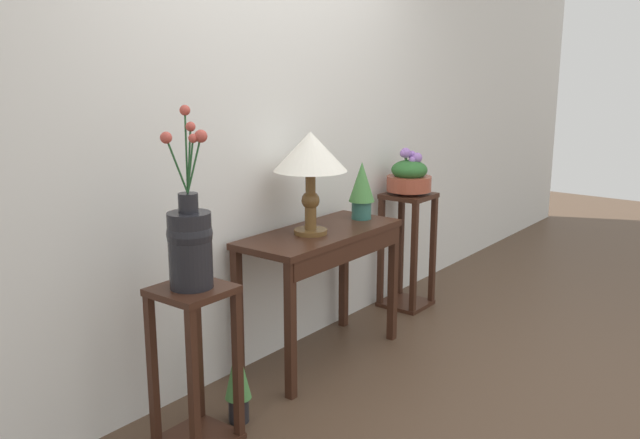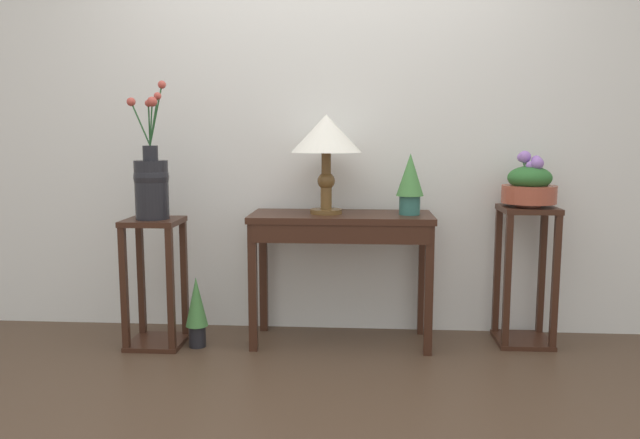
{
  "view_description": "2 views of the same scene",
  "coord_description": "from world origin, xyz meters",
  "px_view_note": "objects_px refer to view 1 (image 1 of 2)",
  "views": [
    {
      "loc": [
        -2.77,
        -1.17,
        1.66
      ],
      "look_at": [
        0.24,
        1.15,
        0.77
      ],
      "focal_mm": 38.61,
      "sensor_mm": 36.0,
      "label": 1
    },
    {
      "loc": [
        0.23,
        -2.34,
        1.19
      ],
      "look_at": [
        -0.01,
        1.11,
        0.71
      ],
      "focal_mm": 34.35,
      "sensor_mm": 36.0,
      "label": 2
    }
  ],
  "objects_px": {
    "console_table": "(324,252)",
    "flower_vase_tall_left": "(190,240)",
    "planter_bowl_wide_right": "(409,176)",
    "pedestal_stand_left": "(195,367)",
    "potted_plant_floor": "(238,378)",
    "potted_plant_on_console": "(362,188)",
    "table_lamp": "(310,156)",
    "pedestal_stand_right": "(407,251)"
  },
  "relations": [
    {
      "from": "console_table",
      "to": "flower_vase_tall_left",
      "type": "relative_size",
      "value": 1.35
    },
    {
      "from": "flower_vase_tall_left",
      "to": "planter_bowl_wide_right",
      "type": "xyz_separation_m",
      "value": [
        2.08,
        0.17,
        -0.02
      ]
    },
    {
      "from": "pedestal_stand_left",
      "to": "flower_vase_tall_left",
      "type": "xyz_separation_m",
      "value": [
        0.0,
        -0.0,
        0.57
      ]
    },
    {
      "from": "planter_bowl_wide_right",
      "to": "potted_plant_floor",
      "type": "height_order",
      "value": "planter_bowl_wide_right"
    },
    {
      "from": "potted_plant_on_console",
      "to": "potted_plant_floor",
      "type": "bearing_deg",
      "value": -174.04
    },
    {
      "from": "console_table",
      "to": "planter_bowl_wide_right",
      "type": "relative_size",
      "value": 3.29
    },
    {
      "from": "console_table",
      "to": "pedestal_stand_left",
      "type": "height_order",
      "value": "console_table"
    },
    {
      "from": "console_table",
      "to": "pedestal_stand_left",
      "type": "distance_m",
      "value": 1.08
    },
    {
      "from": "table_lamp",
      "to": "flower_vase_tall_left",
      "type": "xyz_separation_m",
      "value": [
        -0.95,
        -0.12,
        -0.24
      ]
    },
    {
      "from": "console_table",
      "to": "potted_plant_floor",
      "type": "relative_size",
      "value": 2.52
    },
    {
      "from": "console_table",
      "to": "pedestal_stand_left",
      "type": "bearing_deg",
      "value": -174.77
    },
    {
      "from": "flower_vase_tall_left",
      "to": "pedestal_stand_right",
      "type": "distance_m",
      "value": 2.16
    },
    {
      "from": "console_table",
      "to": "potted_plant_on_console",
      "type": "distance_m",
      "value": 0.48
    },
    {
      "from": "potted_plant_on_console",
      "to": "pedestal_stand_left",
      "type": "bearing_deg",
      "value": -175.77
    },
    {
      "from": "potted_plant_on_console",
      "to": "planter_bowl_wide_right",
      "type": "height_order",
      "value": "planter_bowl_wide_right"
    },
    {
      "from": "potted_plant_on_console",
      "to": "potted_plant_floor",
      "type": "height_order",
      "value": "potted_plant_on_console"
    },
    {
      "from": "planter_bowl_wide_right",
      "to": "console_table",
      "type": "bearing_deg",
      "value": -175.63
    },
    {
      "from": "pedestal_stand_left",
      "to": "planter_bowl_wide_right",
      "type": "relative_size",
      "value": 2.35
    },
    {
      "from": "potted_plant_on_console",
      "to": "planter_bowl_wide_right",
      "type": "xyz_separation_m",
      "value": [
        0.66,
        0.07,
        -0.03
      ]
    },
    {
      "from": "pedestal_stand_left",
      "to": "potted_plant_floor",
      "type": "xyz_separation_m",
      "value": [
        0.24,
        -0.02,
        -0.14
      ]
    },
    {
      "from": "potted_plant_floor",
      "to": "pedestal_stand_right",
      "type": "bearing_deg",
      "value": 5.99
    },
    {
      "from": "table_lamp",
      "to": "planter_bowl_wide_right",
      "type": "distance_m",
      "value": 1.16
    },
    {
      "from": "potted_plant_on_console",
      "to": "planter_bowl_wide_right",
      "type": "bearing_deg",
      "value": 6.01
    },
    {
      "from": "flower_vase_tall_left",
      "to": "pedestal_stand_left",
      "type": "bearing_deg",
      "value": 152.68
    },
    {
      "from": "console_table",
      "to": "potted_plant_floor",
      "type": "distance_m",
      "value": 0.91
    },
    {
      "from": "table_lamp",
      "to": "pedestal_stand_left",
      "type": "bearing_deg",
      "value": -172.93
    },
    {
      "from": "pedestal_stand_right",
      "to": "potted_plant_floor",
      "type": "relative_size",
      "value": 1.96
    },
    {
      "from": "potted_plant_on_console",
      "to": "pedestal_stand_right",
      "type": "bearing_deg",
      "value": 6.05
    },
    {
      "from": "potted_plant_on_console",
      "to": "pedestal_stand_left",
      "type": "distance_m",
      "value": 1.53
    },
    {
      "from": "table_lamp",
      "to": "potted_plant_floor",
      "type": "bearing_deg",
      "value": -169.21
    },
    {
      "from": "potted_plant_floor",
      "to": "pedestal_stand_left",
      "type": "bearing_deg",
      "value": 175.6
    },
    {
      "from": "table_lamp",
      "to": "pedestal_stand_right",
      "type": "xyz_separation_m",
      "value": [
        1.13,
        0.06,
        -0.77
      ]
    },
    {
      "from": "planter_bowl_wide_right",
      "to": "potted_plant_floor",
      "type": "distance_m",
      "value": 1.98
    },
    {
      "from": "pedestal_stand_right",
      "to": "planter_bowl_wide_right",
      "type": "relative_size",
      "value": 2.56
    },
    {
      "from": "potted_plant_floor",
      "to": "table_lamp",
      "type": "bearing_deg",
      "value": 10.79
    },
    {
      "from": "console_table",
      "to": "planter_bowl_wide_right",
      "type": "xyz_separation_m",
      "value": [
        1.04,
        0.08,
        0.28
      ]
    },
    {
      "from": "potted_plant_on_console",
      "to": "pedestal_stand_right",
      "type": "relative_size",
      "value": 0.43
    },
    {
      "from": "table_lamp",
      "to": "planter_bowl_wide_right",
      "type": "relative_size",
      "value": 1.78
    },
    {
      "from": "pedestal_stand_left",
      "to": "potted_plant_floor",
      "type": "distance_m",
      "value": 0.28
    },
    {
      "from": "planter_bowl_wide_right",
      "to": "potted_plant_on_console",
      "type": "bearing_deg",
      "value": -173.99
    },
    {
      "from": "potted_plant_on_console",
      "to": "table_lamp",
      "type": "bearing_deg",
      "value": 178.33
    },
    {
      "from": "potted_plant_on_console",
      "to": "pedestal_stand_right",
      "type": "distance_m",
      "value": 0.86
    }
  ]
}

